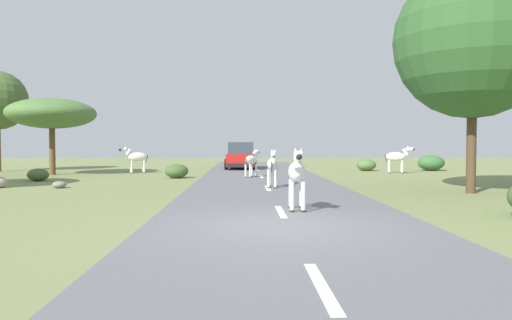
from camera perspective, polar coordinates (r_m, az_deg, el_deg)
The scene contains 16 objects.
ground_plane at distance 9.65m, azimuth 2.90°, elevation -8.34°, with size 90.00×90.00×0.00m, color olive.
road at distance 9.66m, azimuth 3.99°, elevation -8.18°, with size 6.00×64.00×0.05m, color slate.
lane_markings at distance 8.68m, azimuth 4.64°, elevation -9.17°, with size 0.16×56.00×0.01m.
zebra_0 at distance 11.77m, azimuth 5.03°, elevation -1.58°, with size 0.51×1.68×1.58m.
zebra_1 at distance 23.24m, azimuth -0.54°, elevation -0.03°, with size 0.91×1.36×1.40m.
zebra_2 at distance 27.98m, azimuth 16.80°, elevation 0.36°, with size 1.66×0.66×1.58m.
zebra_3 at distance 27.74m, azimuth -14.40°, elevation 0.34°, with size 1.56×0.89×1.55m.
zebra_4 at distance 17.90m, azimuth 2.04°, elevation -0.56°, with size 0.52×1.54×1.46m.
car_0 at distance 31.10m, azimuth -1.84°, elevation 0.44°, with size 2.08×4.37×1.74m.
tree_1 at distance 27.95m, azimuth -23.59°, elevation 5.18°, with size 4.69×4.69×4.17m.
tree_2 at distance 18.18m, azimuth 24.91°, elevation 13.04°, with size 5.35×5.35×7.94m.
bush_0 at distance 31.43m, azimuth 20.53°, elevation -0.32°, with size 1.64×1.47×0.98m, color #386633.
bush_1 at distance 30.05m, azimuth 13.28°, elevation -0.60°, with size 1.21×1.09×0.72m, color #4C7038.
bush_2 at distance 23.52m, azimuth -9.64°, elevation -1.34°, with size 1.17×1.05×0.70m, color #425B2D.
bush_4 at distance 23.65m, azimuth -24.98°, elevation -1.64°, with size 0.96×0.86×0.57m, color #425B2D.
rock_2 at distance 19.63m, azimuth -22.80°, elevation -2.78°, with size 0.53×0.50×0.27m, color gray.
Camera 1 is at (-0.75, -9.46, 1.75)m, focal length 32.88 mm.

